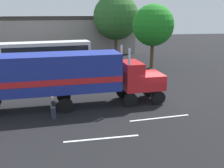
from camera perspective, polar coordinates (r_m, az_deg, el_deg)
ground_plane at (r=21.24m, az=8.71°, el=-3.74°), size 120.00×120.00×0.00m
lane_stripe_near at (r=18.03m, az=10.72°, el=-7.49°), size 4.39×0.59×0.01m
lane_stripe_mid at (r=15.06m, az=-2.32°, el=-12.15°), size 4.40×0.31×0.01m
semi_truck at (r=19.26m, az=-10.60°, el=1.96°), size 14.32×3.91×4.50m
person_bystander at (r=17.74m, az=-13.09°, el=-4.94°), size 0.36×0.47×1.63m
parked_bus at (r=33.59m, az=-14.50°, el=6.86°), size 11.25×4.06×3.40m
tree_left at (r=41.16m, az=0.90°, el=14.84°), size 7.17×7.17×9.87m
tree_center at (r=33.09m, az=9.22°, el=12.89°), size 5.24×5.24×8.07m
building_backdrop at (r=45.31m, az=-9.58°, el=11.03°), size 22.65×7.80×6.28m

